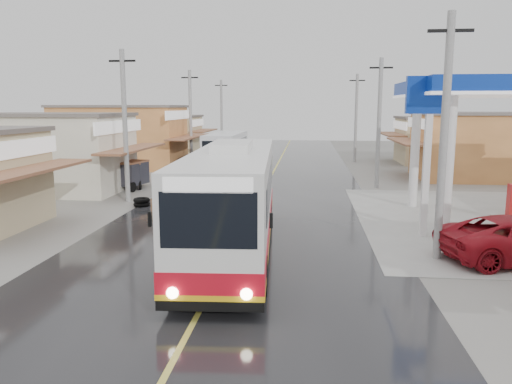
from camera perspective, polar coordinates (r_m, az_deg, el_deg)
ground at (r=17.64m, az=-2.91°, el=-6.96°), size 120.00×120.00×0.00m
road at (r=32.20m, az=1.15°, el=0.69°), size 12.00×90.00×0.02m
centre_line at (r=32.20m, az=1.15°, el=0.72°), size 0.15×90.00×0.01m
shopfronts_left at (r=38.38m, az=-18.19°, el=1.65°), size 11.00×44.00×5.20m
utility_poles_left at (r=34.45m, az=-10.39°, el=1.11°), size 1.60×50.00×8.00m
utility_poles_right at (r=32.40m, az=13.59°, el=0.46°), size 1.60×36.00×8.00m
coach_bus at (r=17.50m, az=-2.60°, el=-0.81°), size 3.42×12.50×3.86m
second_bus at (r=40.80m, az=-3.42°, el=4.81°), size 2.48×8.88×2.94m
cyclist at (r=24.82m, az=-7.97°, el=-0.57°), size 1.04×1.98×2.03m
tricycle_near at (r=31.80m, az=-14.10°, el=2.10°), size 1.91×2.53×1.76m
tricycle_far at (r=32.39m, az=-14.05°, el=2.14°), size 1.88×2.27×1.67m
tyre_stack at (r=26.31m, az=-12.94°, el=-1.14°), size 0.85×0.85×0.43m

